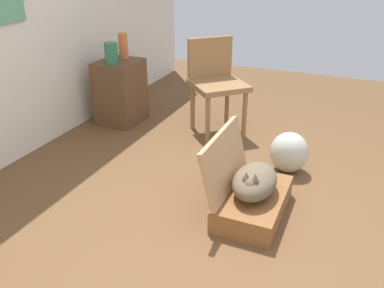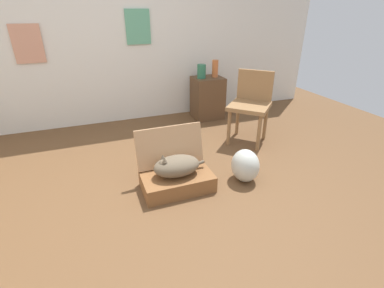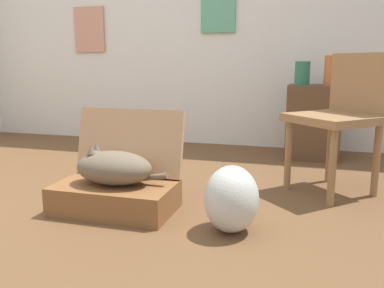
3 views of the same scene
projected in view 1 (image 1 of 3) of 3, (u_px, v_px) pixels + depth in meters
name	position (u px, v px, depth m)	size (l,w,h in m)	color
ground_plane	(267.00, 230.00, 2.58)	(7.68, 7.68, 0.00)	brown
suitcase_base	(253.00, 203.00, 2.71)	(0.67, 0.40, 0.16)	brown
suitcase_lid	(225.00, 161.00, 2.67)	(0.67, 0.40, 0.04)	tan
cat	(255.00, 181.00, 2.63)	(0.52, 0.28, 0.22)	brown
plastic_bag_white	(289.00, 152.00, 3.20)	(0.27, 0.30, 0.33)	silver
side_table	(120.00, 92.00, 4.10)	(0.45, 0.39, 0.64)	brown
vase_tall	(111.00, 53.00, 3.82)	(0.13, 0.13, 0.20)	#2D7051
vase_short	(123.00, 46.00, 4.00)	(0.09, 0.09, 0.25)	#CC6B38
chair	(216.00, 81.00, 3.80)	(0.67, 0.67, 0.89)	olive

